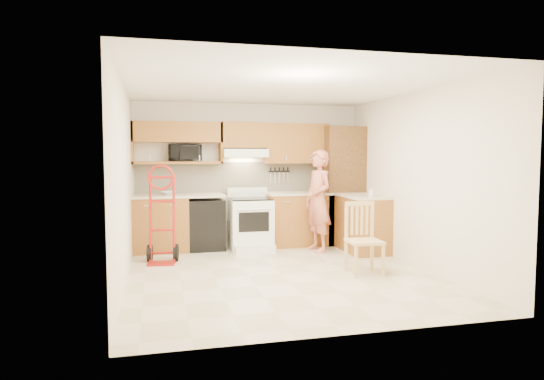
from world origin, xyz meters
name	(u,v)px	position (x,y,z in m)	size (l,w,h in m)	color
floor	(281,275)	(0.00, 0.00, -0.01)	(4.00, 4.50, 0.02)	beige
ceiling	(281,85)	(0.00, 0.00, 2.51)	(4.00, 4.50, 0.02)	white
wall_back	(249,174)	(0.00, 2.26, 1.25)	(4.00, 0.02, 2.50)	silver
wall_front	(347,196)	(0.00, -2.26, 1.25)	(4.00, 0.02, 2.50)	silver
wall_left	(123,184)	(-2.01, 0.00, 1.25)	(0.02, 4.50, 2.50)	silver
wall_right	(417,180)	(2.01, 0.00, 1.25)	(0.02, 4.50, 2.50)	silver
backsplash	(249,177)	(0.00, 2.23, 1.20)	(3.92, 0.03, 0.55)	beige
lower_cab_left	(161,224)	(-1.55, 1.95, 0.45)	(0.90, 0.60, 0.90)	#A75D21
dishwasher	(206,224)	(-0.80, 1.95, 0.42)	(0.60, 0.60, 0.85)	black
lower_cab_right	(298,220)	(0.83, 1.95, 0.45)	(1.14, 0.60, 0.90)	#A75D21
countertop_left	(179,196)	(-1.25, 1.95, 0.92)	(1.50, 0.63, 0.04)	beige
countertop_right	(298,193)	(0.83, 1.95, 0.92)	(1.14, 0.63, 0.04)	beige
cab_return_right	(362,224)	(1.70, 1.15, 0.45)	(0.60, 1.00, 0.90)	#A75D21
countertop_return	(363,196)	(1.70, 1.15, 0.92)	(0.63, 1.00, 0.04)	beige
pantry_tall	(342,185)	(1.65, 1.95, 1.05)	(0.70, 0.60, 2.10)	brown
upper_cab_left	(177,132)	(-1.25, 2.08, 1.98)	(1.50, 0.33, 0.34)	#A75D21
upper_shelf_mw	(178,163)	(-1.25, 2.08, 1.47)	(1.50, 0.33, 0.04)	#A75D21
upper_cab_center	(244,135)	(-0.12, 2.08, 1.94)	(0.76, 0.33, 0.44)	#A75D21
upper_cab_right	(296,144)	(0.83, 2.08, 1.80)	(1.14, 0.33, 0.70)	#A75D21
range_hood	(244,153)	(-0.12, 2.02, 1.63)	(0.76, 0.46, 0.14)	white
knife_strip	(279,175)	(0.55, 2.21, 1.24)	(0.40, 0.05, 0.29)	black
microwave	(185,153)	(-1.13, 2.08, 1.63)	(0.52, 0.35, 0.29)	black
range	(251,219)	(-0.07, 1.70, 0.52)	(0.70, 0.92, 1.03)	white
person	(318,201)	(0.99, 1.35, 0.84)	(0.61, 0.40, 1.68)	#C56951
hand_truck	(162,219)	(-1.54, 1.06, 0.66)	(0.52, 0.47, 1.32)	#A41913
dining_chair	(364,239)	(1.09, -0.26, 0.48)	(0.43, 0.47, 0.96)	tan
soap_bottle	(372,191)	(1.70, 0.80, 1.02)	(0.08, 0.08, 0.17)	white
bowl	(169,193)	(-1.41, 1.95, 0.97)	(0.24, 0.24, 0.06)	white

